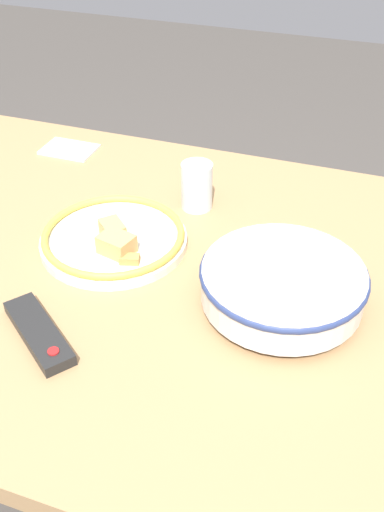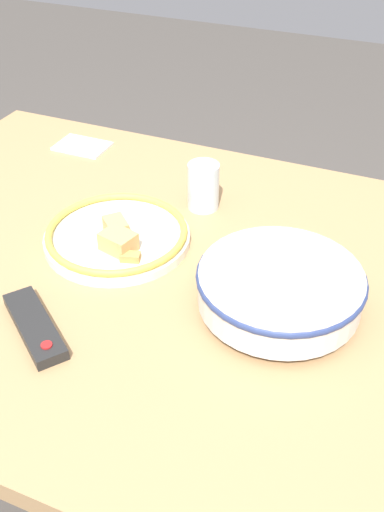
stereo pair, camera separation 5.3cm
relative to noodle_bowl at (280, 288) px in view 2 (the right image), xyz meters
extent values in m
plane|color=#4C4742|center=(0.28, -0.03, -0.80)|extent=(8.00, 8.00, 0.00)
cube|color=tan|center=(0.28, -0.03, -0.07)|extent=(1.27, 0.98, 0.04)
cylinder|color=tan|center=(0.85, -0.45, -0.44)|extent=(0.06, 0.06, 0.71)
cylinder|color=silver|center=(0.00, 0.00, -0.04)|extent=(0.12, 0.12, 0.01)
cylinder|color=silver|center=(0.00, 0.00, 0.00)|extent=(0.28, 0.28, 0.06)
cylinder|color=#C67A33|center=(0.00, 0.00, 0.00)|extent=(0.25, 0.25, 0.05)
torus|color=navy|center=(0.00, 0.00, 0.02)|extent=(0.28, 0.28, 0.01)
cylinder|color=silver|center=(0.35, -0.06, -0.04)|extent=(0.29, 0.29, 0.02)
torus|color=gold|center=(0.35, -0.06, -0.02)|extent=(0.28, 0.28, 0.01)
cube|color=tan|center=(0.35, -0.07, -0.01)|extent=(0.07, 0.07, 0.03)
cube|color=tan|center=(0.32, -0.02, -0.01)|extent=(0.07, 0.06, 0.04)
cube|color=tan|center=(0.28, 0.00, -0.02)|extent=(0.04, 0.03, 0.01)
cube|color=black|center=(0.35, 0.21, -0.04)|extent=(0.18, 0.15, 0.02)
cylinder|color=red|center=(0.30, 0.25, -0.02)|extent=(0.02, 0.02, 0.00)
cylinder|color=silver|center=(0.24, -0.25, 0.01)|extent=(0.07, 0.07, 0.10)
cube|color=white|center=(0.63, -0.39, -0.04)|extent=(0.13, 0.09, 0.01)
camera|label=1|loc=(-0.12, 0.79, 0.65)|focal=42.00mm
camera|label=2|loc=(-0.16, 0.77, 0.65)|focal=42.00mm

